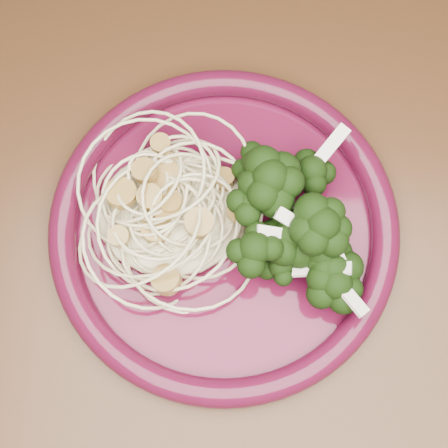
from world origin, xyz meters
name	(u,v)px	position (x,y,z in m)	size (l,w,h in m)	color
dining_table	(116,325)	(0.00, 0.00, 0.65)	(1.20, 0.80, 0.75)	#472814
dinner_plate	(224,227)	(0.11, 0.07, 0.76)	(0.38, 0.38, 0.03)	#4B0B23
spaghetti_pile	(172,209)	(0.06, 0.08, 0.77)	(0.13, 0.12, 0.03)	beige
scallop_cluster	(168,194)	(0.06, 0.08, 0.81)	(0.13, 0.13, 0.04)	#A88640
broccoli_pile	(290,237)	(0.16, 0.05, 0.78)	(0.10, 0.16, 0.06)	black
onion_garnish	(295,225)	(0.16, 0.05, 0.82)	(0.07, 0.10, 0.06)	silver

